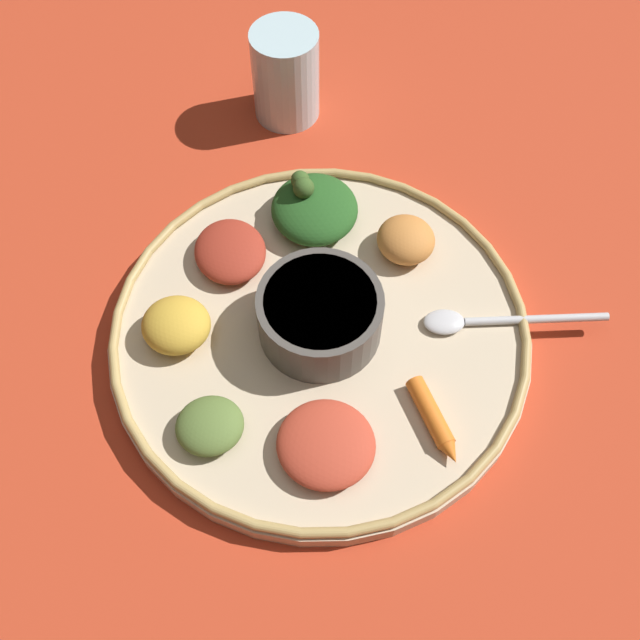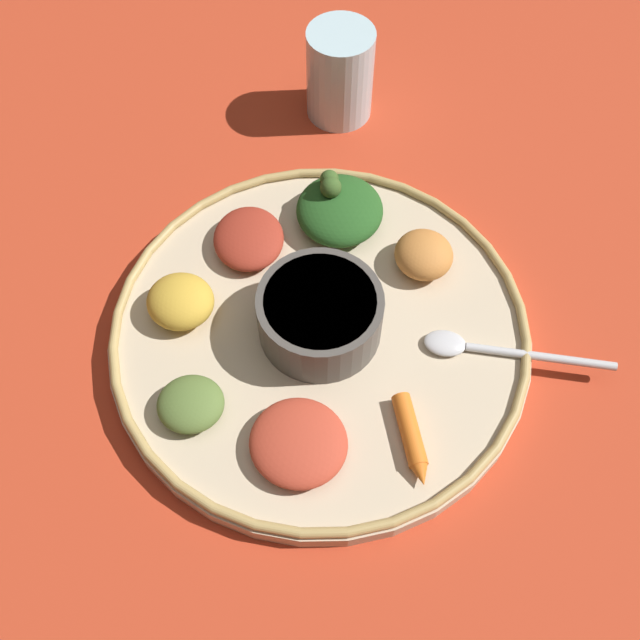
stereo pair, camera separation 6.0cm
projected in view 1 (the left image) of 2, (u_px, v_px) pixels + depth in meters
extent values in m
plane|color=#B7381E|center=(320.00, 339.00, 0.62)|extent=(2.40, 2.40, 0.00)
cylinder|color=#C6B293|center=(320.00, 334.00, 0.62)|extent=(0.35, 0.35, 0.02)
torus|color=tan|center=(320.00, 327.00, 0.61)|extent=(0.34, 0.34, 0.01)
cylinder|color=#4C4742|center=(320.00, 315.00, 0.59)|extent=(0.10, 0.10, 0.05)
cylinder|color=maroon|center=(320.00, 302.00, 0.57)|extent=(0.09, 0.09, 0.01)
ellipsoid|color=silver|center=(444.00, 322.00, 0.61)|extent=(0.04, 0.04, 0.01)
cylinder|color=silver|center=(536.00, 319.00, 0.61)|extent=(0.07, 0.11, 0.01)
ellipsoid|color=#23511E|center=(315.00, 209.00, 0.66)|extent=(0.11, 0.11, 0.03)
sphere|color=#385623|center=(300.00, 180.00, 0.65)|extent=(0.02, 0.02, 0.02)
sphere|color=#385623|center=(304.00, 188.00, 0.64)|extent=(0.02, 0.02, 0.02)
cylinder|color=orange|center=(430.00, 412.00, 0.56)|extent=(0.05, 0.05, 0.01)
cone|color=orange|center=(451.00, 454.00, 0.55)|extent=(0.02, 0.02, 0.01)
ellipsoid|color=#567033|center=(210.00, 426.00, 0.56)|extent=(0.07, 0.07, 0.02)
ellipsoid|color=#B73D28|center=(326.00, 444.00, 0.55)|extent=(0.08, 0.08, 0.02)
ellipsoid|color=gold|center=(176.00, 325.00, 0.60)|extent=(0.07, 0.07, 0.03)
ellipsoid|color=#C67A38|center=(406.00, 240.00, 0.64)|extent=(0.07, 0.07, 0.03)
ellipsoid|color=maroon|center=(230.00, 251.00, 0.64)|extent=(0.09, 0.09, 0.02)
cylinder|color=silver|center=(286.00, 75.00, 0.72)|extent=(0.07, 0.07, 0.09)
cylinder|color=tan|center=(287.00, 98.00, 0.75)|extent=(0.06, 0.06, 0.03)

